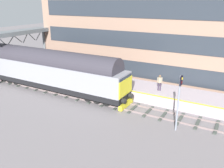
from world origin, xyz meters
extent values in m
plane|color=slate|center=(0.00, 0.00, 0.00)|extent=(140.00, 140.00, 0.00)
cube|color=gray|center=(-0.72, 0.00, 0.07)|extent=(0.07, 60.00, 0.15)
cube|color=gray|center=(0.72, 0.00, 0.07)|extent=(0.07, 60.00, 0.15)
cube|color=#424842|center=(0.00, -11.71, 0.04)|extent=(2.50, 0.26, 0.09)
cube|color=#424842|center=(0.00, -10.24, 0.04)|extent=(2.50, 0.26, 0.09)
cube|color=#424842|center=(0.00, -8.78, 0.04)|extent=(2.50, 0.26, 0.09)
cube|color=#424842|center=(0.00, -7.32, 0.04)|extent=(2.50, 0.26, 0.09)
cube|color=#424842|center=(0.00, -5.85, 0.04)|extent=(2.50, 0.26, 0.09)
cube|color=#424842|center=(0.00, -4.39, 0.04)|extent=(2.50, 0.26, 0.09)
cube|color=#424842|center=(0.00, -2.93, 0.04)|extent=(2.50, 0.26, 0.09)
cube|color=#424842|center=(0.00, -1.46, 0.04)|extent=(2.50, 0.26, 0.09)
cube|color=#424842|center=(0.00, 0.00, 0.04)|extent=(2.50, 0.26, 0.09)
cube|color=#424842|center=(0.00, 1.46, 0.04)|extent=(2.50, 0.26, 0.09)
cube|color=#424842|center=(0.00, 2.93, 0.04)|extent=(2.50, 0.26, 0.09)
cube|color=#424842|center=(0.00, 4.39, 0.04)|extent=(2.50, 0.26, 0.09)
cube|color=#424842|center=(0.00, 5.85, 0.04)|extent=(2.50, 0.26, 0.09)
cube|color=#424842|center=(0.00, 7.32, 0.04)|extent=(2.50, 0.26, 0.09)
cube|color=#424842|center=(0.00, 8.78, 0.04)|extent=(2.50, 0.26, 0.09)
cube|color=#424842|center=(0.00, 10.24, 0.04)|extent=(2.50, 0.26, 0.09)
cube|color=#424842|center=(0.00, 11.71, 0.04)|extent=(2.50, 0.26, 0.09)
cube|color=#424842|center=(0.00, 13.17, 0.04)|extent=(2.50, 0.26, 0.09)
cube|color=#424842|center=(0.00, 14.63, 0.04)|extent=(2.50, 0.26, 0.09)
cube|color=#B2A3AB|center=(3.60, 0.00, 0.50)|extent=(4.00, 44.00, 1.00)
cube|color=yellow|center=(1.75, 0.00, 1.00)|extent=(0.30, 44.00, 0.01)
cube|color=#987763|center=(8.71, -2.54, 5.16)|extent=(4.22, 30.57, 10.32)
cube|color=#2C333C|center=(6.57, -2.54, 1.89)|extent=(0.06, 28.12, 1.93)
cube|color=#2C333C|center=(6.57, -2.54, 5.33)|extent=(0.06, 28.12, 1.93)
cube|color=#2C333C|center=(6.57, -2.54, 8.77)|extent=(0.06, 28.12, 1.93)
cube|color=black|center=(0.00, 5.63, 0.82)|extent=(2.56, 18.21, 0.60)
cube|color=gray|center=(0.00, 5.63, 2.17)|extent=(2.70, 18.21, 2.10)
cylinder|color=#36333C|center=(0.00, 5.63, 3.40)|extent=(2.56, 16.75, 2.57)
cube|color=yellow|center=(0.00, -3.51, 2.02)|extent=(2.65, 0.08, 1.58)
cube|color=#232D3D|center=(0.00, -3.49, 2.75)|extent=(2.38, 0.04, 0.64)
cube|color=#232D3D|center=(1.37, 5.63, 2.47)|extent=(0.04, 12.74, 0.44)
cylinder|color=black|center=(-0.75, -3.72, 0.92)|extent=(0.48, 0.35, 0.48)
cylinder|color=black|center=(0.75, -3.72, 0.92)|extent=(0.48, 0.35, 0.48)
cube|color=yellow|center=(0.00, -3.57, 0.29)|extent=(2.43, 0.36, 0.47)
cylinder|color=black|center=(0.00, -1.84, 0.52)|extent=(1.64, 1.04, 1.04)
cylinder|color=black|center=(0.00, -0.74, 0.52)|extent=(1.64, 1.04, 1.04)
cylinder|color=black|center=(0.00, 0.36, 0.52)|extent=(1.64, 1.04, 1.04)
cylinder|color=black|center=(0.00, 10.90, 0.52)|extent=(1.64, 1.04, 1.04)
cylinder|color=black|center=(0.00, 12.00, 0.52)|extent=(1.64, 1.04, 1.04)
cylinder|color=black|center=(0.00, 13.10, 0.52)|extent=(1.64, 1.04, 1.04)
cylinder|color=gray|center=(-1.97, -8.93, 2.24)|extent=(0.14, 0.14, 4.48)
cube|color=black|center=(-1.97, -8.99, 4.12)|extent=(0.44, 0.10, 0.71)
cylinder|color=yellow|center=(-1.97, -9.05, 4.28)|extent=(0.20, 0.06, 0.20)
cylinder|color=#500807|center=(-1.97, -9.05, 4.00)|extent=(0.20, 0.06, 0.20)
cylinder|color=slate|center=(2.01, -3.02, 1.85)|extent=(0.08, 0.08, 1.68)
cube|color=black|center=(1.98, -3.02, 2.51)|extent=(0.05, 0.44, 0.36)
cube|color=white|center=(1.95, -3.02, 2.51)|extent=(0.01, 0.20, 0.24)
cylinder|color=#362A3E|center=(3.31, -5.81, 1.43)|extent=(0.13, 0.13, 0.84)
cylinder|color=#362A3E|center=(3.26, -5.62, 1.43)|extent=(0.13, 0.13, 0.84)
cylinder|color=tan|center=(3.28, -5.71, 2.13)|extent=(0.42, 0.42, 0.56)
sphere|color=brown|center=(3.28, -5.71, 2.54)|extent=(0.22, 0.22, 0.22)
cylinder|color=tan|center=(3.34, -5.92, 2.13)|extent=(0.09, 0.09, 0.52)
cylinder|color=tan|center=(3.23, -5.51, 2.13)|extent=(0.09, 0.09, 0.52)
cylinder|color=slate|center=(6.50, 12.87, 2.79)|extent=(0.36, 0.36, 5.58)
cube|color=slate|center=(2.05, 12.87, 5.83)|extent=(9.30, 2.00, 0.50)
cylinder|color=slate|center=(-0.26, 12.87, 4.98)|extent=(1.03, 0.10, 1.09)
cylinder|color=slate|center=(0.89, 12.87, 4.98)|extent=(1.08, 0.10, 1.04)
cylinder|color=slate|center=(2.05, 12.87, 4.98)|extent=(1.13, 0.10, 0.99)
cylinder|color=slate|center=(3.21, 12.87, 4.98)|extent=(0.94, 0.10, 1.16)
cylinder|color=slate|center=(4.36, 12.87, 4.98)|extent=(1.07, 0.10, 1.05)
cylinder|color=slate|center=(5.52, 12.87, 4.98)|extent=(1.01, 0.10, 1.11)
camera|label=1|loc=(-18.99, -12.73, 9.66)|focal=38.50mm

